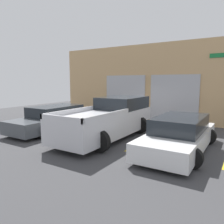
% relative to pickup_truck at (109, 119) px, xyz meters
% --- Properties ---
extents(ground_plane, '(28.00, 28.00, 0.00)m').
position_rel_pickup_truck_xyz_m(ground_plane, '(0.00, 1.82, -0.82)').
color(ground_plane, '#3D3D3F').
extents(shophouse_building, '(13.34, 0.68, 4.72)m').
position_rel_pickup_truck_xyz_m(shophouse_building, '(-0.01, 5.11, 1.51)').
color(shophouse_building, tan).
rests_on(shophouse_building, ground).
extents(pickup_truck, '(2.45, 5.33, 1.72)m').
position_rel_pickup_truck_xyz_m(pickup_truck, '(0.00, 0.00, 0.00)').
color(pickup_truck, silver).
rests_on(pickup_truck, ground).
extents(sedan_white, '(2.12, 4.68, 1.22)m').
position_rel_pickup_truck_xyz_m(sedan_white, '(3.11, -0.22, -0.25)').
color(sedan_white, white).
rests_on(sedan_white, ground).
extents(sedan_side, '(2.14, 4.71, 1.23)m').
position_rel_pickup_truck_xyz_m(sedan_side, '(-3.11, -0.23, -0.24)').
color(sedan_side, '#474C51').
rests_on(sedan_side, ground).
extents(parking_stripe_far_left, '(0.12, 2.20, 0.01)m').
position_rel_pickup_truck_xyz_m(parking_stripe_far_left, '(-4.66, -0.26, -0.82)').
color(parking_stripe_far_left, gold).
rests_on(parking_stripe_far_left, ground).
extents(parking_stripe_left, '(0.12, 2.20, 0.01)m').
position_rel_pickup_truck_xyz_m(parking_stripe_left, '(-1.55, -0.26, -0.82)').
color(parking_stripe_left, gold).
rests_on(parking_stripe_left, ground).
extents(parking_stripe_centre, '(0.12, 2.20, 0.01)m').
position_rel_pickup_truck_xyz_m(parking_stripe_centre, '(1.55, -0.26, -0.82)').
color(parking_stripe_centre, gold).
rests_on(parking_stripe_centre, ground).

